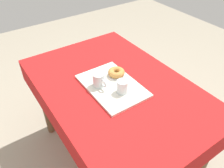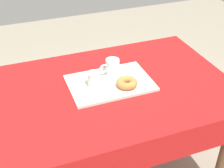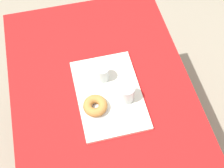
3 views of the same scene
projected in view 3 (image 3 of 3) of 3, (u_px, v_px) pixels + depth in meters
name	position (u px, v px, depth m)	size (l,w,h in m)	color
ground_plane	(106.00, 153.00, 2.21)	(6.00, 6.00, 0.00)	gray
dining_table	(104.00, 106.00, 1.64)	(1.31, 0.88, 0.78)	red
serving_tray	(109.00, 95.00, 1.55)	(0.45, 0.31, 0.02)	silver
tea_mug_left	(126.00, 93.00, 1.49)	(0.12, 0.08, 0.09)	silver
water_glass_near	(102.00, 73.00, 1.56)	(0.07, 0.07, 0.08)	silver
donut_plate_left	(95.00, 108.00, 1.50)	(0.12, 0.12, 0.01)	silver
sugar_donut_left	(95.00, 106.00, 1.48)	(0.11, 0.11, 0.04)	#BC7F3D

